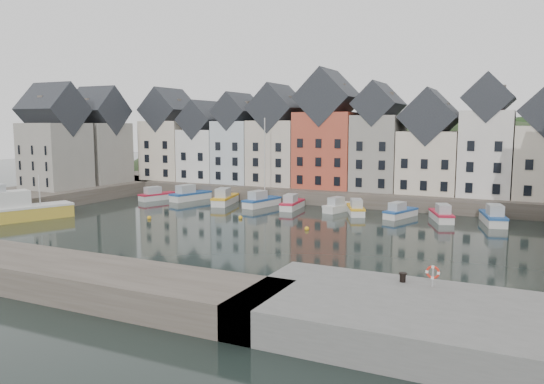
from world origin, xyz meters
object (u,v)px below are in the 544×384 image
Objects in this scene: large_vessel at (20,210)px; mooring_bollard at (403,277)px; boat_d at (261,201)px; boat_a at (157,196)px; life_ring_post at (433,273)px.

large_vessel is 49.52m from mooring_bollard.
boat_d reaches higher than large_vessel.
large_vessel is at bearing 166.19° from mooring_bollard.
mooring_bollard is at bearing -40.19° from boat_d.
mooring_bollard reaches higher than boat_a.
boat_a is 4.81× the size of life_ring_post.
boat_a is 0.56× the size of large_vessel.
mooring_bollard is at bearing -18.35° from boat_a.
boat_a is at bearing 102.95° from large_vessel.
mooring_bollard is (48.08, -11.82, 0.97)m from large_vessel.
boat_d reaches higher than mooring_bollard.
large_vessel is 20.05× the size of mooring_bollard.
boat_d reaches higher than boat_a.
boat_a is 11.18× the size of mooring_bollard.
life_ring_post reaches higher than mooring_bollard.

